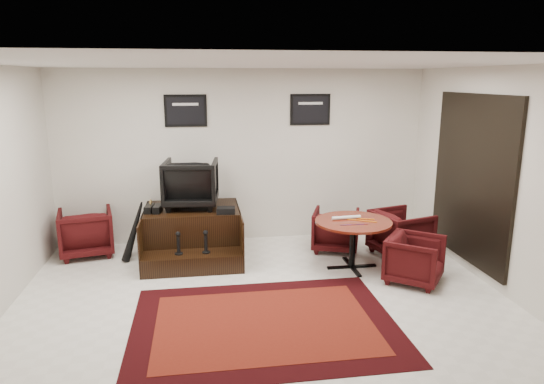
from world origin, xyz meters
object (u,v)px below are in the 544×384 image
(shine_podium, at_px, (193,234))
(table_chair_back, at_px, (336,228))
(armchair_side, at_px, (86,230))
(table_chair_corner, at_px, (415,257))
(table_chair_window, at_px, (401,231))
(shine_chair, at_px, (191,181))
(meeting_table, at_px, (353,227))

(shine_podium, xyz_separation_m, table_chair_back, (2.22, -0.08, 0.02))
(shine_podium, xyz_separation_m, armchair_side, (-1.61, 0.29, 0.05))
(shine_podium, distance_m, table_chair_back, 2.22)
(armchair_side, bearing_deg, table_chair_corner, 146.82)
(table_chair_window, xyz_separation_m, table_chair_corner, (-0.23, -1.00, -0.04))
(shine_podium, xyz_separation_m, shine_chair, (0.00, 0.15, 0.80))
(shine_chair, height_order, armchair_side, shine_chair)
(armchair_side, bearing_deg, table_chair_window, 158.98)
(table_chair_back, xyz_separation_m, table_chair_window, (0.92, -0.37, 0.03))
(armchair_side, height_order, table_chair_window, armchair_side)
(table_chair_corner, bearing_deg, meeting_table, 85.53)
(table_chair_window, bearing_deg, shine_podium, 65.87)
(shine_chair, relative_size, table_chair_window, 1.05)
(table_chair_back, bearing_deg, armchair_side, 15.05)
(shine_chair, xyz_separation_m, armchair_side, (-1.61, 0.14, -0.74))
(shine_chair, distance_m, meeting_table, 2.51)
(table_chair_window, bearing_deg, meeting_table, 98.02)
(shine_podium, relative_size, table_chair_window, 1.90)
(shine_chair, bearing_deg, table_chair_back, -179.74)
(shine_chair, xyz_separation_m, meeting_table, (2.25, -0.99, -0.52))
(meeting_table, relative_size, table_chair_window, 1.39)
(table_chair_window, height_order, table_chair_corner, table_chair_window)
(table_chair_window, bearing_deg, armchair_side, 65.17)
(shine_chair, relative_size, armchair_side, 1.03)
(table_chair_window, relative_size, table_chair_corner, 1.11)
(armchair_side, xyz_separation_m, table_chair_back, (3.83, -0.37, -0.04))
(table_chair_corner, bearing_deg, armchair_side, 106.66)
(armchair_side, relative_size, meeting_table, 0.73)
(armchair_side, bearing_deg, table_chair_back, 162.37)
(shine_chair, bearing_deg, armchair_side, 0.89)
(shine_podium, bearing_deg, table_chair_corner, -26.41)
(table_chair_back, distance_m, table_chair_window, 0.99)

